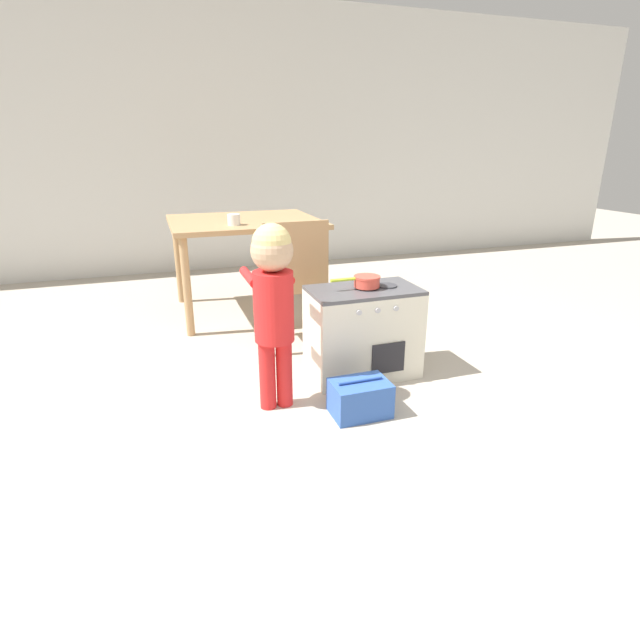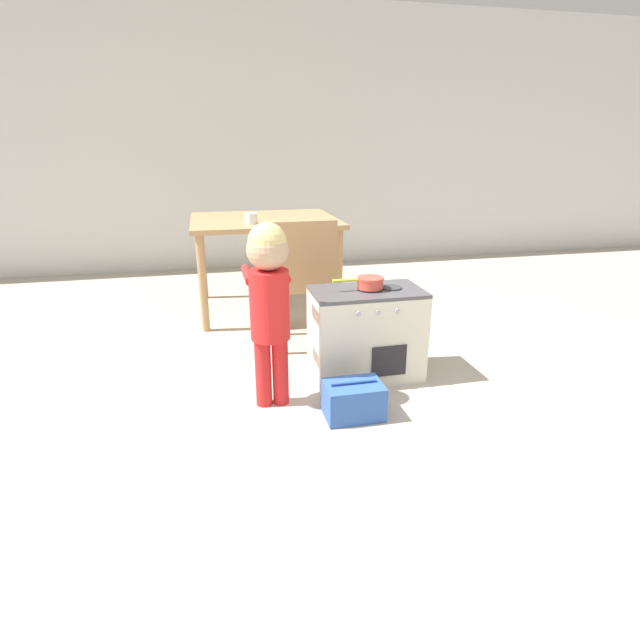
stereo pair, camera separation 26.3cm
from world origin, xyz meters
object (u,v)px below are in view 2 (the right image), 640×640
at_px(child_figure, 269,290).
at_px(dining_chair_near, 301,280).
at_px(play_kitchen, 366,334).
at_px(dining_table, 264,230).
at_px(cup_on_table, 251,218).
at_px(toy_pot, 370,282).
at_px(toy_basket, 353,400).

bearing_deg(child_figure, dining_chair_near, 67.99).
xyz_separation_m(play_kitchen, dining_table, (-0.40, 1.37, 0.38)).
height_order(dining_chair_near, cup_on_table, dining_chair_near).
distance_m(toy_pot, dining_table, 1.43).
height_order(play_kitchen, toy_basket, play_kitchen).
distance_m(toy_pot, cup_on_table, 1.25).
height_order(child_figure, dining_chair_near, child_figure).
bearing_deg(cup_on_table, dining_table, 65.11).
xyz_separation_m(toy_pot, child_figure, (-0.57, -0.21, 0.05)).
relative_size(play_kitchen, dining_table, 0.55).
xyz_separation_m(toy_pot, dining_chair_near, (-0.28, 0.52, -0.11)).
bearing_deg(dining_table, toy_pot, -73.40).
xyz_separation_m(toy_pot, cup_on_table, (-0.53, 1.11, 0.21)).
xyz_separation_m(play_kitchen, child_figure, (-0.56, -0.21, 0.35)).
bearing_deg(dining_chair_near, child_figure, -112.01).
distance_m(toy_pot, child_figure, 0.61).
relative_size(toy_basket, dining_table, 0.26).
bearing_deg(dining_chair_near, toy_basket, -85.43).
xyz_separation_m(toy_basket, dining_table, (-0.20, 1.79, 0.55)).
height_order(toy_pot, cup_on_table, cup_on_table).
xyz_separation_m(child_figure, toy_basket, (0.37, -0.22, -0.52)).
bearing_deg(dining_table, cup_on_table, -114.89).
bearing_deg(toy_pot, play_kitchen, -177.38).
distance_m(dining_chair_near, cup_on_table, 0.71).
distance_m(toy_pot, toy_basket, 0.67).
distance_m(toy_basket, dining_table, 1.89).
relative_size(play_kitchen, dining_chair_near, 0.72).
bearing_deg(play_kitchen, toy_pot, 2.62).
xyz_separation_m(dining_table, dining_chair_near, (0.13, -0.85, -0.19)).
bearing_deg(child_figure, toy_basket, -30.77).
bearing_deg(dining_table, child_figure, -96.04).
relative_size(play_kitchen, cup_on_table, 6.83).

